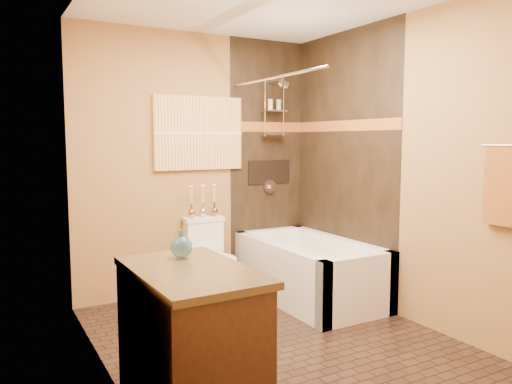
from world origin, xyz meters
TOP-DOWN VIEW (x-y plane):
  - floor at (0.00, 0.00)m, footprint 3.00×3.00m
  - wall_left at (-1.20, 0.00)m, footprint 0.02×3.00m
  - wall_right at (1.20, 0.00)m, footprint 0.02×3.00m
  - wall_back at (0.00, 1.50)m, footprint 2.40×0.02m
  - wall_front at (0.00, -1.50)m, footprint 2.40×0.02m
  - alcove_tile_back at (0.78, 1.49)m, footprint 0.85×0.01m
  - alcove_tile_right at (1.19, 0.75)m, footprint 0.01×1.50m
  - mosaic_band_back at (0.78, 1.48)m, footprint 0.85×0.01m
  - mosaic_band_right at (1.18, 0.75)m, footprint 0.01×1.50m
  - alcove_niche at (0.80, 1.48)m, footprint 0.50×0.01m
  - shower_fixtures at (0.80, 1.38)m, footprint 0.24×0.33m
  - curtain_rod at (0.40, 0.75)m, footprint 0.03×1.55m
  - towel_rust at (1.16, -0.92)m, footprint 0.05×0.22m
  - sunset_painting at (0.01, 1.48)m, footprint 0.90×0.04m
  - vanity_mirror at (-1.19, -0.60)m, footprint 0.01×1.00m
  - bathtub at (0.80, 0.75)m, footprint 0.80×1.50m
  - toilet at (0.01, 1.22)m, footprint 0.39×0.57m
  - vanity at (-0.92, -0.60)m, footprint 0.58×0.94m
  - teal_bottle at (-0.87, -0.36)m, footprint 0.14×0.14m
  - bud_vases at (0.01, 1.39)m, footprint 0.30×0.06m

SIDE VIEW (x-z plane):
  - floor at x=0.00m, z-range 0.00..0.00m
  - bathtub at x=0.80m, z-range -0.05..0.50m
  - toilet at x=0.01m, z-range 0.00..0.75m
  - vanity at x=-0.92m, z-range 0.00..0.82m
  - teal_bottle at x=-0.87m, z-range 0.80..1.00m
  - bud_vases at x=0.01m, z-range 0.76..1.06m
  - alcove_niche at x=0.80m, z-range 1.02..1.27m
  - towel_rust at x=1.16m, z-range 0.92..1.44m
  - wall_left at x=-1.20m, z-range 0.00..2.50m
  - wall_right at x=1.20m, z-range 0.00..2.50m
  - wall_back at x=0.00m, z-range 0.00..2.50m
  - wall_front at x=0.00m, z-range 0.00..2.50m
  - alcove_tile_back at x=0.78m, z-range 0.00..2.50m
  - alcove_tile_right at x=1.19m, z-range 0.00..2.50m
  - vanity_mirror at x=-1.19m, z-range 1.05..1.95m
  - sunset_painting at x=0.01m, z-range 1.20..1.90m
  - mosaic_band_back at x=0.78m, z-range 1.57..1.67m
  - mosaic_band_right at x=1.18m, z-range 1.57..1.67m
  - shower_fixtures at x=0.80m, z-range 1.08..2.25m
  - curtain_rod at x=0.40m, z-range 2.01..2.03m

